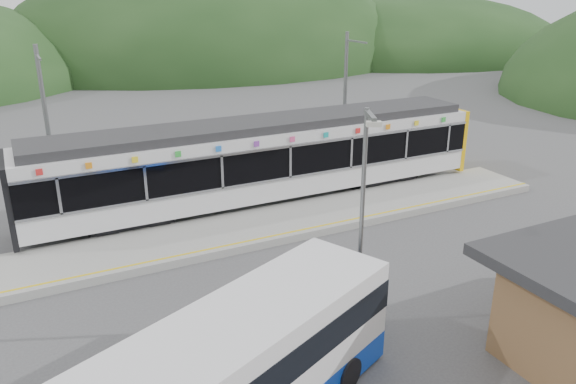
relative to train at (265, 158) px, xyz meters
name	(u,v)px	position (x,y,z in m)	size (l,w,h in m)	color
ground	(303,264)	(-1.33, -6.00, -2.06)	(120.00, 120.00, 0.00)	#4C4C4F
hills	(365,190)	(4.86, -0.71, -2.06)	(146.00, 149.00, 26.00)	#1E3D19
platform	(263,226)	(-1.33, -2.70, -1.91)	(26.00, 3.20, 0.30)	#9E9E99
yellow_line	(278,235)	(-1.33, -4.00, -1.76)	(26.00, 0.10, 0.01)	yellow
train	(265,158)	(0.00, 0.00, 0.00)	(20.44, 3.01, 3.74)	black
catenary_mast_west	(48,130)	(-8.33, 2.56, 1.58)	(0.18, 1.80, 7.00)	slate
catenary_mast_east	(345,100)	(5.67, 2.56, 1.58)	(0.18, 1.80, 7.00)	slate
lamp_post	(365,204)	(-1.70, -10.06, 1.65)	(0.54, 1.15, 6.24)	slate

